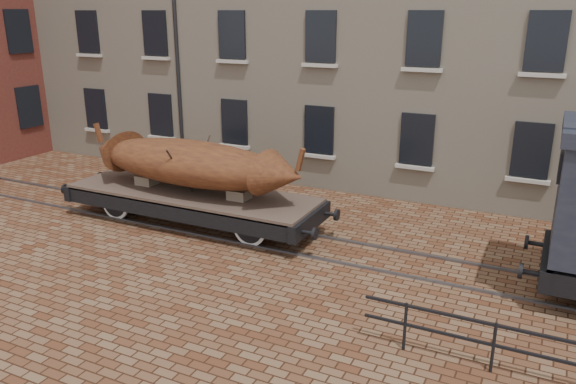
% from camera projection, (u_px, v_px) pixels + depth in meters
% --- Properties ---
extents(ground, '(90.00, 90.00, 0.00)m').
position_uv_depth(ground, '(332.00, 250.00, 15.33)').
color(ground, '#4F2A18').
extents(rail_track, '(30.00, 1.52, 0.06)m').
position_uv_depth(rail_track, '(332.00, 249.00, 15.32)').
color(rail_track, '#59595E').
rests_on(rail_track, ground).
extents(flatcar_wagon, '(8.87, 2.40, 1.34)m').
position_uv_depth(flatcar_wagon, '(192.00, 198.00, 16.97)').
color(flatcar_wagon, brown).
rests_on(flatcar_wagon, ground).
extents(iron_boat, '(7.57, 2.30, 1.77)m').
position_uv_depth(iron_boat, '(190.00, 163.00, 16.62)').
color(iron_boat, brown).
rests_on(iron_boat, flatcar_wagon).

